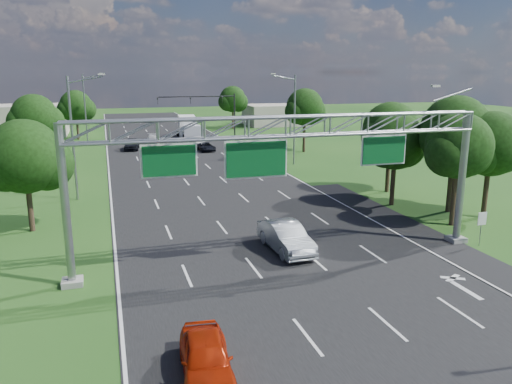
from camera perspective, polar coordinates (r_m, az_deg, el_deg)
name	(u,v)px	position (r m, az deg, el deg)	size (l,w,h in m)	color
ground	(214,190)	(44.69, -4.86, 0.21)	(220.00, 220.00, 0.00)	#1B4514
road	(214,190)	(44.69, -4.86, 0.21)	(18.00, 180.00, 0.02)	black
road_flare	(419,234)	(34.32, 18.08, -4.55)	(3.00, 30.00, 0.02)	black
sign_gantry	(289,138)	(26.48, 3.82, 6.20)	(23.50, 1.00, 9.56)	gray
regulatory_sign	(482,222)	(32.97, 24.40, -3.10)	(0.60, 0.08, 2.10)	gray
traffic_signal	(213,106)	(79.45, -4.97, 9.81)	(12.21, 0.24, 7.00)	black
streetlight_l_near	(74,132)	(42.89, -20.04, 6.46)	(2.97, 0.22, 10.16)	gray
streetlight_l_far	(86,105)	(77.75, -18.83, 9.37)	(2.97, 0.22, 10.16)	gray
streetlight_r_mid	(293,115)	(56.53, 4.24, 8.75)	(2.97, 0.22, 10.16)	gray
tree_cluster_right	(436,140)	(39.96, 19.86, 5.62)	(9.91, 14.60, 8.68)	#2D2116
tree_verge_la	(26,160)	(35.39, -24.76, 3.34)	(5.76, 4.80, 7.40)	#2D2116
tree_verge_lb	(35,119)	(58.23, -23.90, 7.61)	(5.76, 4.80, 8.06)	#2D2116
tree_verge_lc	(76,107)	(82.87, -19.84, 9.09)	(5.76, 4.80, 7.62)	#2D2116
tree_verge_rd	(305,109)	(65.73, 5.63, 9.43)	(5.76, 4.80, 8.28)	#2D2116
tree_verge_re	(233,100)	(93.62, -2.65, 10.42)	(5.76, 4.80, 7.84)	#2D2116
building_left	(22,120)	(91.83, -25.20, 7.41)	(14.00, 10.00, 5.00)	#B0A693
building_right	(277,115)	(100.49, 2.36, 8.80)	(12.00, 9.00, 4.00)	#B0A693
red_coupe	(206,358)	(18.09, -5.74, -18.33)	(1.72, 4.28, 1.46)	#B12308
silver_sedan	(286,237)	(29.42, 3.43, -5.15)	(1.79, 5.13, 1.69)	#A1A7AC
car_queue_a	(153,139)	(75.39, -11.67, 5.94)	(1.84, 4.53, 1.31)	#B9B9B9
car_queue_b	(206,147)	(67.14, -5.70, 5.16)	(1.86, 4.03, 1.12)	black
car_queue_c	(132,144)	(69.89, -14.02, 5.33)	(1.84, 4.57, 1.56)	black
car_queue_d	(199,141)	(72.33, -6.58, 5.80)	(1.35, 3.88, 1.28)	silver
box_truck	(188,128)	(80.62, -7.75, 7.27)	(3.28, 9.25, 3.42)	white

